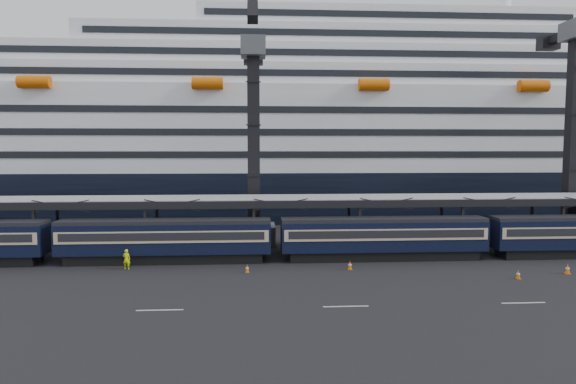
{
  "coord_description": "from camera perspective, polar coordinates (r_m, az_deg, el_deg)",
  "views": [
    {
      "loc": [
        -19.87,
        -36.43,
        10.29
      ],
      "look_at": [
        -16.88,
        10.0,
        6.35
      ],
      "focal_mm": 32.0,
      "sensor_mm": 36.0,
      "label": 1
    }
  ],
  "objects": [
    {
      "name": "ground",
      "position": [
        42.75,
        24.51,
        -9.53
      ],
      "size": [
        260.0,
        260.0,
        0.0
      ],
      "primitive_type": "plane",
      "color": "black",
      "rests_on": "ground"
    },
    {
      "name": "train",
      "position": [
        49.52,
        14.32,
        -4.72
      ],
      "size": [
        133.05,
        3.0,
        4.05
      ],
      "color": "black",
      "rests_on": "ground"
    },
    {
      "name": "canopy",
      "position": [
        54.44,
        17.74,
        -0.71
      ],
      "size": [
        130.0,
        6.25,
        5.53
      ],
      "color": "gray",
      "rests_on": "ground"
    },
    {
      "name": "cruise_ship",
      "position": [
        84.56,
        9.21,
        6.16
      ],
      "size": [
        214.09,
        28.84,
        34.0
      ],
      "color": "black",
      "rests_on": "ground"
    },
    {
      "name": "crane_dark_near",
      "position": [
        55.05,
        -3.84,
        6.53
      ],
      "size": [
        4.5,
        17.75,
        35.08
      ],
      "color": "#46484D",
      "rests_on": "ground"
    },
    {
      "name": "crane_dark_mid",
      "position": [
        64.36,
        29.36,
        6.95
      ],
      "size": [
        4.5,
        18.24,
        39.64
      ],
      "color": "#46484D",
      "rests_on": "ground"
    },
    {
      "name": "worker",
      "position": [
        46.25,
        -17.5,
        -7.14
      ],
      "size": [
        0.68,
        0.49,
        1.74
      ],
      "primitive_type": "imported",
      "rotation": [
        0.0,
        0.0,
        3.03
      ],
      "color": "#E3F20C",
      "rests_on": "ground"
    },
    {
      "name": "traffic_cone_b",
      "position": [
        43.32,
        -4.56,
        -8.45
      ],
      "size": [
        0.35,
        0.35,
        0.7
      ],
      "color": "#E35E07",
      "rests_on": "ground"
    },
    {
      "name": "traffic_cone_c",
      "position": [
        44.54,
        6.9,
        -8.06
      ],
      "size": [
        0.38,
        0.38,
        0.76
      ],
      "color": "#E35E07",
      "rests_on": "ground"
    },
    {
      "name": "traffic_cone_d",
      "position": [
        45.03,
        24.21,
        -8.34
      ],
      "size": [
        0.36,
        0.36,
        0.72
      ],
      "color": "#E35E07",
      "rests_on": "ground"
    },
    {
      "name": "traffic_cone_e",
      "position": [
        48.53,
        28.63,
        -7.49
      ],
      "size": [
        0.43,
        0.43,
        0.86
      ],
      "color": "#E35E07",
      "rests_on": "ground"
    }
  ]
}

